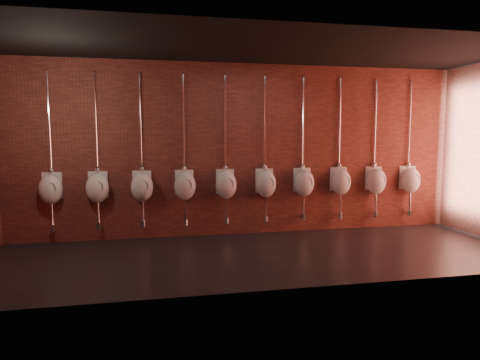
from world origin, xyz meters
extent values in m
plane|color=black|center=(0.00, 0.00, 0.00)|extent=(8.50, 8.50, 0.00)
cube|color=black|center=(0.00, 0.00, 3.20)|extent=(8.50, 3.00, 0.04)
cube|color=brown|center=(0.00, 1.50, 1.60)|extent=(8.50, 0.04, 3.20)
cube|color=brown|center=(0.00, -1.50, 1.60)|extent=(8.50, 0.04, 3.20)
ellipsoid|color=white|center=(-3.41, 1.35, 0.96)|extent=(0.43, 0.39, 0.52)
cube|color=white|center=(-3.41, 1.48, 1.01)|extent=(0.34, 0.08, 0.47)
cylinder|color=gray|center=(-3.41, 1.22, 0.99)|extent=(0.23, 0.05, 0.23)
cylinder|color=white|center=(-3.41, 1.46, 2.09)|extent=(0.03, 0.03, 1.73)
sphere|color=white|center=(-3.41, 1.45, 1.28)|extent=(0.09, 0.09, 0.09)
cylinder|color=white|center=(-3.41, 1.46, 2.95)|extent=(0.06, 0.06, 0.01)
cylinder|color=white|center=(-3.41, 1.35, 0.56)|extent=(0.04, 0.04, 0.40)
cylinder|color=white|center=(-3.41, 1.35, 0.30)|extent=(0.09, 0.09, 0.12)
cylinder|color=white|center=(-3.41, 1.43, 0.30)|extent=(0.04, 0.17, 0.04)
ellipsoid|color=white|center=(-2.65, 1.35, 0.96)|extent=(0.43, 0.39, 0.52)
cube|color=white|center=(-2.65, 1.48, 1.01)|extent=(0.34, 0.08, 0.47)
cylinder|color=gray|center=(-2.65, 1.22, 0.99)|extent=(0.23, 0.05, 0.23)
cylinder|color=white|center=(-2.65, 1.46, 2.09)|extent=(0.03, 0.03, 1.73)
sphere|color=white|center=(-2.65, 1.45, 1.28)|extent=(0.09, 0.09, 0.09)
cylinder|color=white|center=(-2.65, 1.46, 2.95)|extent=(0.06, 0.06, 0.01)
cylinder|color=white|center=(-2.65, 1.35, 0.56)|extent=(0.04, 0.04, 0.40)
cylinder|color=white|center=(-2.65, 1.35, 0.30)|extent=(0.09, 0.09, 0.12)
cylinder|color=white|center=(-2.65, 1.43, 0.30)|extent=(0.04, 0.17, 0.04)
ellipsoid|color=white|center=(-1.89, 1.35, 0.96)|extent=(0.43, 0.39, 0.52)
cube|color=white|center=(-1.89, 1.48, 1.01)|extent=(0.34, 0.08, 0.47)
cylinder|color=gray|center=(-1.89, 1.22, 0.99)|extent=(0.23, 0.05, 0.23)
cylinder|color=white|center=(-1.89, 1.46, 2.09)|extent=(0.03, 0.03, 1.73)
sphere|color=white|center=(-1.89, 1.45, 1.28)|extent=(0.09, 0.09, 0.09)
cylinder|color=white|center=(-1.89, 1.46, 2.95)|extent=(0.06, 0.06, 0.01)
cylinder|color=white|center=(-1.89, 1.35, 0.56)|extent=(0.04, 0.04, 0.40)
cylinder|color=white|center=(-1.89, 1.35, 0.30)|extent=(0.09, 0.09, 0.12)
cylinder|color=white|center=(-1.89, 1.43, 0.30)|extent=(0.04, 0.17, 0.04)
ellipsoid|color=white|center=(-1.13, 1.35, 0.96)|extent=(0.43, 0.39, 0.52)
cube|color=white|center=(-1.13, 1.48, 1.01)|extent=(0.34, 0.08, 0.47)
cylinder|color=gray|center=(-1.13, 1.22, 0.99)|extent=(0.23, 0.05, 0.23)
cylinder|color=white|center=(-1.13, 1.46, 2.09)|extent=(0.03, 0.03, 1.73)
sphere|color=white|center=(-1.13, 1.45, 1.28)|extent=(0.09, 0.09, 0.09)
cylinder|color=white|center=(-1.13, 1.46, 2.95)|extent=(0.06, 0.06, 0.01)
cylinder|color=white|center=(-1.13, 1.35, 0.56)|extent=(0.04, 0.04, 0.40)
cylinder|color=white|center=(-1.13, 1.35, 0.30)|extent=(0.09, 0.09, 0.12)
cylinder|color=white|center=(-1.13, 1.43, 0.30)|extent=(0.04, 0.17, 0.04)
ellipsoid|color=white|center=(-0.37, 1.35, 0.96)|extent=(0.43, 0.39, 0.52)
cube|color=white|center=(-0.37, 1.48, 1.01)|extent=(0.34, 0.08, 0.47)
cylinder|color=gray|center=(-0.37, 1.22, 0.99)|extent=(0.23, 0.05, 0.23)
cylinder|color=white|center=(-0.37, 1.46, 2.09)|extent=(0.03, 0.03, 1.73)
sphere|color=white|center=(-0.37, 1.45, 1.28)|extent=(0.09, 0.09, 0.09)
cylinder|color=white|center=(-0.37, 1.46, 2.95)|extent=(0.06, 0.06, 0.01)
cylinder|color=white|center=(-0.37, 1.35, 0.56)|extent=(0.04, 0.04, 0.40)
cylinder|color=white|center=(-0.37, 1.35, 0.30)|extent=(0.09, 0.09, 0.12)
cylinder|color=white|center=(-0.37, 1.43, 0.30)|extent=(0.04, 0.17, 0.04)
ellipsoid|color=white|center=(0.39, 1.35, 0.96)|extent=(0.43, 0.39, 0.52)
cube|color=white|center=(0.39, 1.48, 1.01)|extent=(0.34, 0.08, 0.47)
cylinder|color=gray|center=(0.39, 1.22, 0.99)|extent=(0.23, 0.05, 0.23)
cylinder|color=white|center=(0.39, 1.46, 2.09)|extent=(0.03, 0.03, 1.73)
sphere|color=white|center=(0.39, 1.45, 1.28)|extent=(0.09, 0.09, 0.09)
cylinder|color=white|center=(0.39, 1.46, 2.95)|extent=(0.06, 0.06, 0.01)
cylinder|color=white|center=(0.39, 1.35, 0.56)|extent=(0.04, 0.04, 0.40)
cylinder|color=white|center=(0.39, 1.35, 0.30)|extent=(0.09, 0.09, 0.12)
cylinder|color=white|center=(0.39, 1.43, 0.30)|extent=(0.04, 0.17, 0.04)
ellipsoid|color=white|center=(1.15, 1.35, 0.96)|extent=(0.43, 0.39, 0.52)
cube|color=white|center=(1.15, 1.48, 1.01)|extent=(0.34, 0.08, 0.47)
cylinder|color=gray|center=(1.15, 1.22, 0.99)|extent=(0.23, 0.05, 0.23)
cylinder|color=white|center=(1.15, 1.46, 2.09)|extent=(0.03, 0.03, 1.73)
sphere|color=white|center=(1.15, 1.45, 1.28)|extent=(0.09, 0.09, 0.09)
cylinder|color=white|center=(1.15, 1.46, 2.95)|extent=(0.06, 0.06, 0.01)
cylinder|color=white|center=(1.15, 1.35, 0.56)|extent=(0.04, 0.04, 0.40)
cylinder|color=white|center=(1.15, 1.35, 0.30)|extent=(0.09, 0.09, 0.12)
cylinder|color=white|center=(1.15, 1.43, 0.30)|extent=(0.04, 0.17, 0.04)
ellipsoid|color=white|center=(1.90, 1.35, 0.96)|extent=(0.43, 0.39, 0.52)
cube|color=white|center=(1.90, 1.48, 1.01)|extent=(0.34, 0.08, 0.47)
cylinder|color=gray|center=(1.90, 1.22, 0.99)|extent=(0.23, 0.05, 0.23)
cylinder|color=white|center=(1.90, 1.46, 2.09)|extent=(0.03, 0.03, 1.73)
sphere|color=white|center=(1.90, 1.45, 1.28)|extent=(0.09, 0.09, 0.09)
cylinder|color=white|center=(1.90, 1.46, 2.95)|extent=(0.06, 0.06, 0.01)
cylinder|color=white|center=(1.90, 1.35, 0.56)|extent=(0.04, 0.04, 0.40)
cylinder|color=white|center=(1.90, 1.35, 0.30)|extent=(0.09, 0.09, 0.12)
cylinder|color=white|center=(1.90, 1.43, 0.30)|extent=(0.04, 0.17, 0.04)
ellipsoid|color=white|center=(2.66, 1.35, 0.96)|extent=(0.43, 0.39, 0.52)
cube|color=white|center=(2.66, 1.48, 1.01)|extent=(0.34, 0.08, 0.47)
cylinder|color=gray|center=(2.66, 1.22, 0.99)|extent=(0.23, 0.05, 0.23)
cylinder|color=white|center=(2.66, 1.46, 2.09)|extent=(0.03, 0.03, 1.73)
sphere|color=white|center=(2.66, 1.45, 1.28)|extent=(0.09, 0.09, 0.09)
cylinder|color=white|center=(2.66, 1.46, 2.95)|extent=(0.06, 0.06, 0.01)
cylinder|color=white|center=(2.66, 1.35, 0.56)|extent=(0.04, 0.04, 0.40)
cylinder|color=white|center=(2.66, 1.35, 0.30)|extent=(0.09, 0.09, 0.12)
cylinder|color=white|center=(2.66, 1.43, 0.30)|extent=(0.04, 0.17, 0.04)
ellipsoid|color=white|center=(3.42, 1.35, 0.96)|extent=(0.43, 0.39, 0.52)
cube|color=white|center=(3.42, 1.48, 1.01)|extent=(0.34, 0.08, 0.47)
cylinder|color=gray|center=(3.42, 1.22, 0.99)|extent=(0.23, 0.05, 0.23)
cylinder|color=white|center=(3.42, 1.46, 2.09)|extent=(0.03, 0.03, 1.73)
sphere|color=white|center=(3.42, 1.45, 1.28)|extent=(0.09, 0.09, 0.09)
cylinder|color=white|center=(3.42, 1.46, 2.95)|extent=(0.06, 0.06, 0.01)
cylinder|color=white|center=(3.42, 1.35, 0.56)|extent=(0.04, 0.04, 0.40)
cylinder|color=white|center=(3.42, 1.35, 0.30)|extent=(0.09, 0.09, 0.12)
cylinder|color=white|center=(3.42, 1.43, 0.30)|extent=(0.04, 0.17, 0.04)
camera|label=1|loc=(-1.71, -6.37, 1.92)|focal=32.00mm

